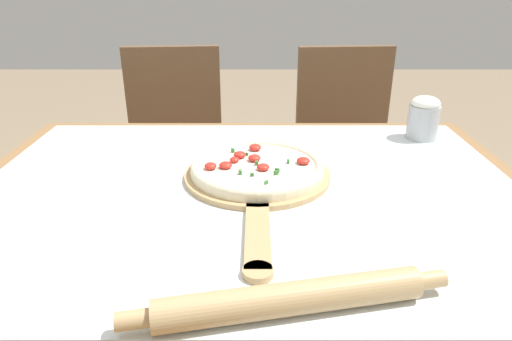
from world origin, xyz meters
TOP-DOWN VIEW (x-y plane):
  - dining_table at (0.00, 0.00)m, footprint 1.27×0.96m
  - towel_cloth at (0.00, 0.00)m, footprint 1.19×0.88m
  - pizza_peel at (0.02, 0.03)m, footprint 0.33×0.56m
  - pizza at (0.02, 0.06)m, footprint 0.30×0.30m
  - rolling_pin at (0.06, -0.39)m, footprint 0.46×0.12m
  - chair_left at (-0.31, 0.84)m, footprint 0.43×0.43m
  - chair_right at (0.38, 0.84)m, footprint 0.43×0.43m
  - flour_cup at (0.48, 0.33)m, footprint 0.08×0.08m

SIDE VIEW (x-z plane):
  - chair_left at x=-0.31m, z-range 0.07..0.98m
  - chair_right at x=0.38m, z-range 0.07..0.98m
  - dining_table at x=0.00m, z-range 0.26..1.00m
  - towel_cloth at x=0.00m, z-range 0.74..0.74m
  - pizza_peel at x=0.02m, z-range 0.74..0.75m
  - rolling_pin at x=0.06m, z-range 0.74..0.79m
  - pizza at x=0.02m, z-range 0.75..0.78m
  - flour_cup at x=0.48m, z-range 0.74..0.86m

